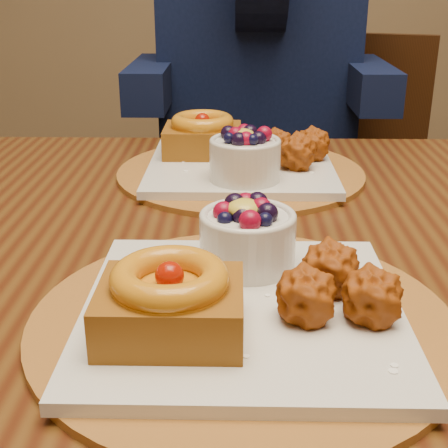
% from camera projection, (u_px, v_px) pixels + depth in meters
% --- Properties ---
extents(dining_table, '(1.60, 0.90, 0.76)m').
position_uv_depth(dining_table, '(240.00, 285.00, 0.79)').
color(dining_table, '#38170A').
rests_on(dining_table, ground).
extents(place_setting_near, '(0.38, 0.38, 0.09)m').
position_uv_depth(place_setting_near, '(239.00, 294.00, 0.55)').
color(place_setting_near, brown).
rests_on(place_setting_near, dining_table).
extents(place_setting_far, '(0.38, 0.38, 0.09)m').
position_uv_depth(place_setting_far, '(238.00, 158.00, 0.95)').
color(place_setting_far, brown).
rests_on(place_setting_far, dining_table).
extents(chair_far, '(0.55, 0.55, 0.91)m').
position_uv_depth(chair_far, '(329.00, 201.00, 1.60)').
color(chair_far, black).
rests_on(chair_far, ground).
extents(diner, '(0.55, 0.52, 0.90)m').
position_uv_depth(diner, '(259.00, 14.00, 1.40)').
color(diner, black).
rests_on(diner, ground).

